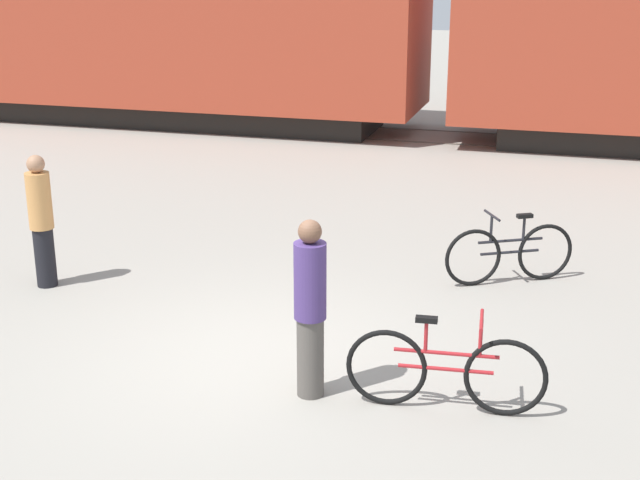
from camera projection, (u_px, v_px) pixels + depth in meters
The scene contains 8 objects.
ground_plane at pixel (254, 356), 9.35m from camera, with size 80.00×80.00×0.00m, color gray.
freight_train at pixel (441, 5), 19.39m from camera, with size 26.89×3.10×5.58m.
rail_near at pixel (431, 143), 19.65m from camera, with size 38.89×0.07×0.01m, color #4C4238.
rail_far at pixel (441, 131), 20.96m from camera, with size 38.89×0.07×0.01m, color #4C4238.
bicycle_black at pixel (509, 253), 11.31m from camera, with size 1.54×0.88×0.93m.
bicycle_maroon at pixel (445, 371), 8.15m from camera, with size 1.84×0.46×0.94m.
person_in_purple at pixel (310, 308), 8.29m from camera, with size 0.30×0.30×1.75m.
person_in_tan at pixel (41, 220), 11.07m from camera, with size 0.30×0.30×1.69m.
Camera 1 is at (3.03, -7.98, 4.07)m, focal length 50.00 mm.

